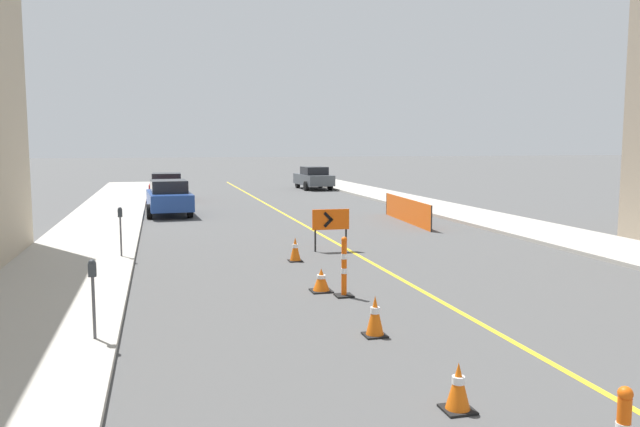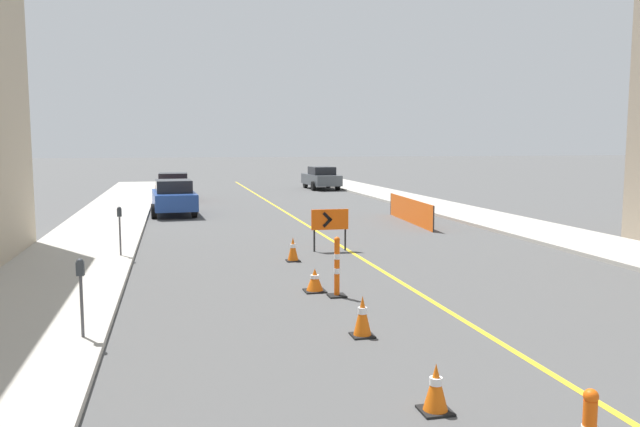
% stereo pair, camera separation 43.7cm
% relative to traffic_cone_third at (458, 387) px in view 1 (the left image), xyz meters
% --- Properties ---
extents(lane_stripe, '(0.12, 55.46, 0.01)m').
position_rel_traffic_cone_third_xyz_m(lane_stripe, '(2.10, 18.14, -0.29)').
color(lane_stripe, gold).
rests_on(lane_stripe, ground_plane).
extents(sidewalk_left, '(3.16, 55.46, 0.12)m').
position_rel_traffic_cone_third_xyz_m(sidewalk_left, '(-5.72, 18.14, -0.24)').
color(sidewalk_left, '#ADA89E').
rests_on(sidewalk_left, ground_plane).
extents(sidewalk_right, '(3.16, 55.46, 0.12)m').
position_rel_traffic_cone_third_xyz_m(sidewalk_right, '(9.91, 18.14, -0.24)').
color(sidewalk_right, '#ADA89E').
rests_on(sidewalk_right, ground_plane).
extents(traffic_cone_third, '(0.38, 0.38, 0.60)m').
position_rel_traffic_cone_third_xyz_m(traffic_cone_third, '(0.00, 0.00, 0.00)').
color(traffic_cone_third, black).
rests_on(traffic_cone_third, ground_plane).
extents(traffic_cone_fourth, '(0.38, 0.38, 0.69)m').
position_rel_traffic_cone_third_xyz_m(traffic_cone_fourth, '(0.02, 3.04, 0.05)').
color(traffic_cone_fourth, black).
rests_on(traffic_cone_fourth, ground_plane).
extents(traffic_cone_fifth, '(0.46, 0.46, 0.51)m').
position_rel_traffic_cone_third_xyz_m(traffic_cone_fifth, '(-0.06, 6.33, -0.05)').
color(traffic_cone_fifth, black).
rests_on(traffic_cone_fifth, ground_plane).
extents(traffic_cone_farthest, '(0.37, 0.37, 0.67)m').
position_rel_traffic_cone_third_xyz_m(traffic_cone_farthest, '(0.14, 9.91, 0.03)').
color(traffic_cone_farthest, black).
rests_on(traffic_cone_farthest, ground_plane).
extents(delineator_post_rear, '(0.37, 0.37, 1.28)m').
position_rel_traffic_cone_third_xyz_m(delineator_post_rear, '(0.30, 5.78, 0.26)').
color(delineator_post_rear, black).
rests_on(delineator_post_rear, ground_plane).
extents(arrow_barricade_primary, '(1.13, 0.10, 1.26)m').
position_rel_traffic_cone_third_xyz_m(arrow_barricade_primary, '(1.52, 11.26, 0.60)').
color(arrow_barricade_primary, '#EF560C').
rests_on(arrow_barricade_primary, ground_plane).
extents(safety_mesh_fence, '(0.49, 5.84, 0.98)m').
position_rel_traffic_cone_third_xyz_m(safety_mesh_fence, '(6.37, 17.08, 0.19)').
color(safety_mesh_fence, '#EF560C').
rests_on(safety_mesh_fence, ground_plane).
extents(parked_car_curb_near, '(2.05, 4.40, 1.59)m').
position_rel_traffic_cone_third_xyz_m(parked_car_curb_near, '(-3.01, 22.16, 0.50)').
color(parked_car_curb_near, navy).
rests_on(parked_car_curb_near, ground_plane).
extents(parked_car_curb_mid, '(1.95, 4.34, 1.59)m').
position_rel_traffic_cone_third_xyz_m(parked_car_curb_mid, '(-3.01, 29.14, 0.50)').
color(parked_car_curb_mid, maroon).
rests_on(parked_car_curb_mid, ground_plane).
extents(parked_car_curb_far, '(2.03, 4.39, 1.59)m').
position_rel_traffic_cone_third_xyz_m(parked_car_curb_far, '(7.16, 36.09, 0.50)').
color(parked_car_curb_far, '#474C51').
rests_on(parked_car_curb_far, ground_plane).
extents(parking_meter_near_curb, '(0.12, 0.11, 1.28)m').
position_rel_traffic_cone_third_xyz_m(parking_meter_near_curb, '(-4.49, 3.67, 0.73)').
color(parking_meter_near_curb, '#4C4C51').
rests_on(parking_meter_near_curb, sidewalk_left).
extents(parking_meter_far_curb, '(0.12, 0.11, 1.36)m').
position_rel_traffic_cone_third_xyz_m(parking_meter_far_curb, '(-4.49, 11.23, 0.79)').
color(parking_meter_far_curb, '#4C4C51').
rests_on(parking_meter_far_curb, sidewalk_left).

